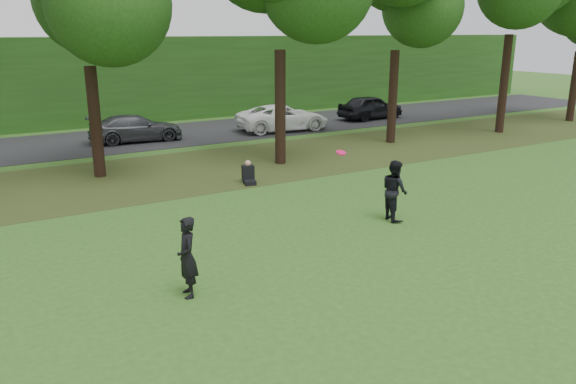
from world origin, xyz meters
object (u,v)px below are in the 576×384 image
at_px(frisbee, 341,153).
at_px(player_right, 395,190).
at_px(seated_person, 248,175).
at_px(player_left, 187,257).

bearing_deg(frisbee, player_right, 6.15).
distance_m(frisbee, seated_person, 6.38).
distance_m(player_left, frisbee, 5.23).
height_order(player_left, player_right, player_right).
bearing_deg(player_right, player_left, 114.89).
xyz_separation_m(player_right, seated_person, (-1.81, 5.84, -0.58)).
relative_size(player_left, seated_person, 2.07).
relative_size(frisbee, seated_person, 0.46).
xyz_separation_m(player_left, frisbee, (4.84, 1.39, 1.42)).
relative_size(player_right, seated_person, 2.14).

